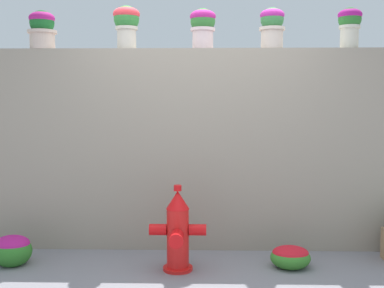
{
  "coord_description": "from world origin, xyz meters",
  "views": [
    {
      "loc": [
        0.07,
        -3.84,
        1.51
      ],
      "look_at": [
        -0.05,
        0.86,
        1.09
      ],
      "focal_mm": 44.95,
      "sensor_mm": 36.0,
      "label": 1
    }
  ],
  "objects_px": {
    "fire_hydrant": "(178,232)",
    "potted_plant_3": "(203,25)",
    "potted_plant_5": "(350,23)",
    "potted_plant_4": "(272,25)",
    "flower_bush_right": "(290,256)",
    "potted_plant_1": "(42,28)",
    "potted_plant_2": "(127,22)",
    "flower_bush_left": "(12,249)"
  },
  "relations": [
    {
      "from": "potted_plant_1",
      "to": "potted_plant_4",
      "type": "height_order",
      "value": "potted_plant_4"
    },
    {
      "from": "flower_bush_left",
      "to": "fire_hydrant",
      "type": "bearing_deg",
      "value": -3.9
    },
    {
      "from": "potted_plant_5",
      "to": "potted_plant_3",
      "type": "bearing_deg",
      "value": 177.84
    },
    {
      "from": "potted_plant_1",
      "to": "flower_bush_right",
      "type": "relative_size",
      "value": 1.07
    },
    {
      "from": "potted_plant_2",
      "to": "flower_bush_left",
      "type": "height_order",
      "value": "potted_plant_2"
    },
    {
      "from": "potted_plant_5",
      "to": "flower_bush_left",
      "type": "xyz_separation_m",
      "value": [
        -3.21,
        -0.62,
        -2.13
      ]
    },
    {
      "from": "potted_plant_4",
      "to": "potted_plant_5",
      "type": "distance_m",
      "value": 0.77
    },
    {
      "from": "fire_hydrant",
      "to": "flower_bush_left",
      "type": "relative_size",
      "value": 2.12
    },
    {
      "from": "fire_hydrant",
      "to": "potted_plant_5",
      "type": "bearing_deg",
      "value": 23.3
    },
    {
      "from": "potted_plant_5",
      "to": "potted_plant_4",
      "type": "bearing_deg",
      "value": -179.09
    },
    {
      "from": "potted_plant_1",
      "to": "potted_plant_3",
      "type": "height_order",
      "value": "potted_plant_3"
    },
    {
      "from": "potted_plant_1",
      "to": "fire_hydrant",
      "type": "relative_size",
      "value": 0.51
    },
    {
      "from": "potted_plant_1",
      "to": "potted_plant_2",
      "type": "height_order",
      "value": "potted_plant_2"
    },
    {
      "from": "potted_plant_2",
      "to": "potted_plant_3",
      "type": "bearing_deg",
      "value": 4.49
    },
    {
      "from": "potted_plant_2",
      "to": "flower_bush_right",
      "type": "height_order",
      "value": "potted_plant_2"
    },
    {
      "from": "flower_bush_left",
      "to": "potted_plant_4",
      "type": "bearing_deg",
      "value": 13.91
    },
    {
      "from": "potted_plant_1",
      "to": "potted_plant_2",
      "type": "xyz_separation_m",
      "value": [
        0.85,
        0.02,
        0.05
      ]
    },
    {
      "from": "potted_plant_3",
      "to": "flower_bush_right",
      "type": "height_order",
      "value": "potted_plant_3"
    },
    {
      "from": "potted_plant_1",
      "to": "potted_plant_5",
      "type": "distance_m",
      "value": 3.07
    },
    {
      "from": "potted_plant_3",
      "to": "flower_bush_right",
      "type": "relative_size",
      "value": 1.14
    },
    {
      "from": "potted_plant_5",
      "to": "flower_bush_left",
      "type": "height_order",
      "value": "potted_plant_5"
    },
    {
      "from": "fire_hydrant",
      "to": "flower_bush_left",
      "type": "bearing_deg",
      "value": 176.1
    },
    {
      "from": "fire_hydrant",
      "to": "flower_bush_right",
      "type": "height_order",
      "value": "fire_hydrant"
    },
    {
      "from": "potted_plant_1",
      "to": "potted_plant_5",
      "type": "height_order",
      "value": "potted_plant_5"
    },
    {
      "from": "potted_plant_5",
      "to": "potted_plant_1",
      "type": "bearing_deg",
      "value": -179.6
    },
    {
      "from": "potted_plant_3",
      "to": "potted_plant_5",
      "type": "bearing_deg",
      "value": -2.16
    },
    {
      "from": "potted_plant_4",
      "to": "potted_plant_3",
      "type": "bearing_deg",
      "value": 174.43
    },
    {
      "from": "potted_plant_2",
      "to": "flower_bush_right",
      "type": "bearing_deg",
      "value": -21.53
    },
    {
      "from": "potted_plant_1",
      "to": "flower_bush_left",
      "type": "relative_size",
      "value": 1.07
    },
    {
      "from": "potted_plant_2",
      "to": "potted_plant_4",
      "type": "bearing_deg",
      "value": -0.28
    },
    {
      "from": "potted_plant_5",
      "to": "fire_hydrant",
      "type": "distance_m",
      "value": 2.66
    },
    {
      "from": "potted_plant_5",
      "to": "flower_bush_left",
      "type": "relative_size",
      "value": 1.12
    },
    {
      "from": "fire_hydrant",
      "to": "potted_plant_3",
      "type": "bearing_deg",
      "value": 74.36
    },
    {
      "from": "fire_hydrant",
      "to": "flower_bush_left",
      "type": "xyz_separation_m",
      "value": [
        -1.54,
        0.1,
        -0.2
      ]
    },
    {
      "from": "potted_plant_3",
      "to": "potted_plant_5",
      "type": "height_order",
      "value": "potted_plant_3"
    },
    {
      "from": "potted_plant_3",
      "to": "potted_plant_5",
      "type": "relative_size",
      "value": 1.02
    },
    {
      "from": "potted_plant_5",
      "to": "fire_hydrant",
      "type": "bearing_deg",
      "value": -156.7
    },
    {
      "from": "potted_plant_4",
      "to": "fire_hydrant",
      "type": "height_order",
      "value": "potted_plant_4"
    },
    {
      "from": "potted_plant_1",
      "to": "flower_bush_left",
      "type": "xyz_separation_m",
      "value": [
        -0.14,
        -0.6,
        -2.09
      ]
    },
    {
      "from": "potted_plant_5",
      "to": "flower_bush_right",
      "type": "bearing_deg",
      "value": -136.54
    },
    {
      "from": "potted_plant_3",
      "to": "potted_plant_4",
      "type": "height_order",
      "value": "potted_plant_3"
    },
    {
      "from": "flower_bush_right",
      "to": "potted_plant_2",
      "type": "bearing_deg",
      "value": 158.47
    }
  ]
}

